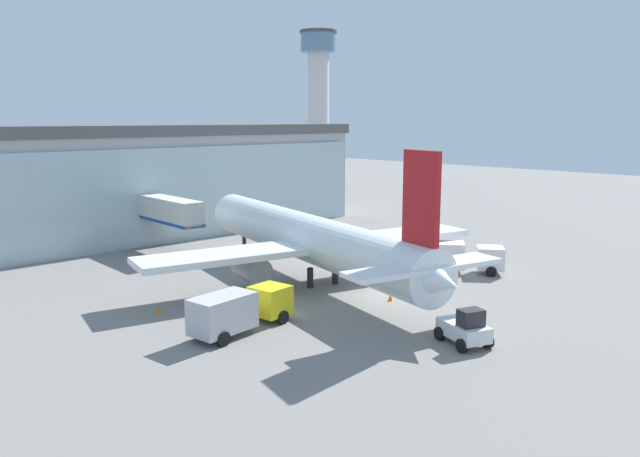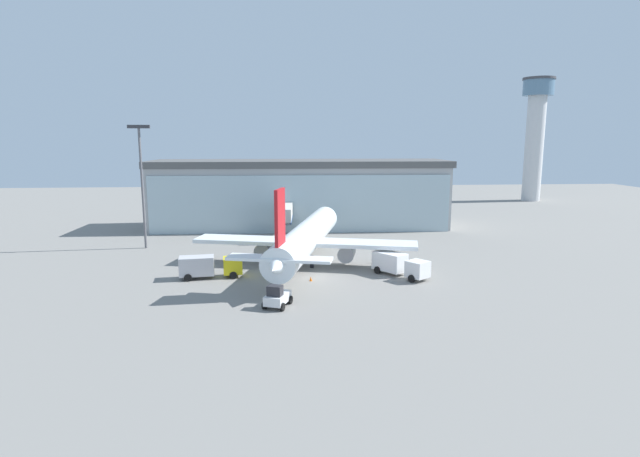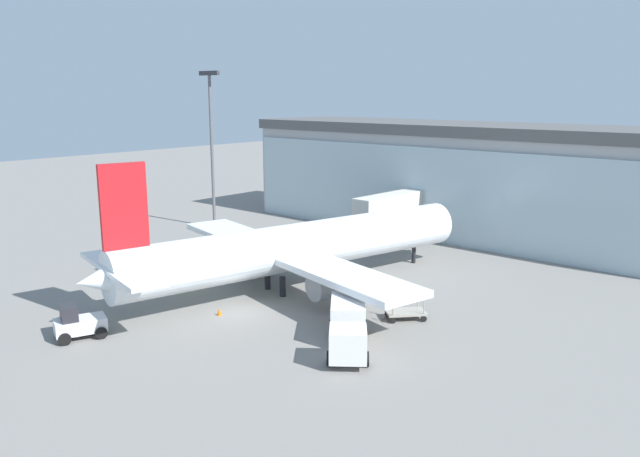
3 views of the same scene
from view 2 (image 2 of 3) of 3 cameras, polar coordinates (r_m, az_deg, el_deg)
name	(u,v)px [view 2 (image 2 of 3)]	position (r m, az deg, el deg)	size (l,w,h in m)	color
ground	(312,278)	(59.80, -0.93, -5.63)	(240.00, 240.00, 0.00)	gray
terminal_building	(300,194)	(93.82, -2.27, 4.00)	(55.00, 14.71, 12.49)	#A3A3A3
jet_bridge	(286,212)	(84.62, -3.94, 1.87)	(2.92, 13.38, 5.49)	beige
control_tower	(535,130)	(145.97, 23.40, 10.31)	(8.12, 8.12, 32.17)	silver
apron_light_mast	(142,176)	(78.86, -19.71, 5.67)	(3.20, 0.40, 18.36)	#59595E
airplane	(306,238)	(65.71, -1.62, -1.09)	(29.13, 35.24, 11.29)	white
catering_truck	(209,266)	(60.78, -12.62, -4.19)	(7.51, 3.23, 2.65)	yellow
fuel_truck	(399,264)	(60.95, 8.96, -4.03)	(6.21, 7.12, 2.65)	silver
baggage_cart	(387,259)	(67.49, 7.72, -3.46)	(3.06, 3.15, 1.50)	#9E998C
pushback_tug	(277,297)	(49.62, -4.93, -7.83)	(3.10, 3.63, 2.30)	silver
safety_cone_nose	(311,279)	(58.33, -1.06, -5.76)	(0.36, 0.36, 0.55)	orange
safety_cone_wingtip	(204,262)	(67.92, -13.17, -3.74)	(0.36, 0.36, 0.55)	orange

